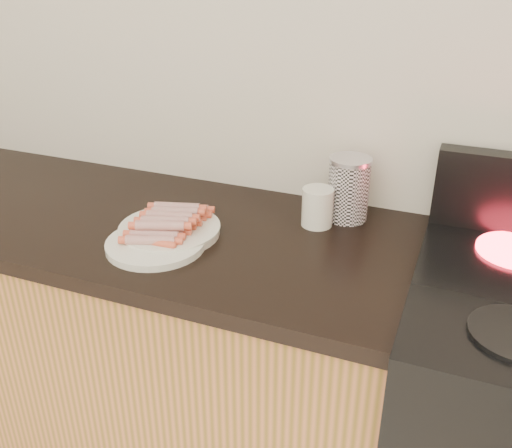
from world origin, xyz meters
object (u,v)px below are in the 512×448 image
at_px(canister, 349,189).
at_px(mug, 317,207).
at_px(main_plate, 170,231).
at_px(side_plate, 156,244).

xyz_separation_m(canister, mug, (-0.06, -0.07, -0.04)).
height_order(main_plate, mug, mug).
xyz_separation_m(main_plate, canister, (0.40, 0.26, 0.08)).
xyz_separation_m(side_plate, mug, (0.33, 0.26, 0.04)).
bearing_deg(mug, main_plate, -150.13).
relative_size(side_plate, mug, 2.38).
bearing_deg(mug, canister, 46.73).
distance_m(main_plate, canister, 0.48).
bearing_deg(mug, side_plate, -141.48).
distance_m(main_plate, mug, 0.38).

